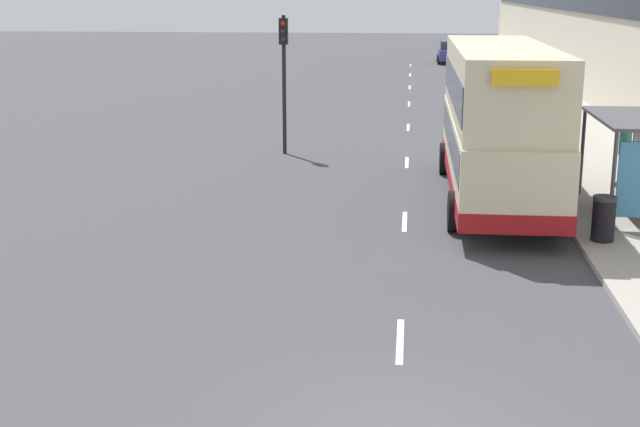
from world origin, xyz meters
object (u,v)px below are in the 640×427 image
Objects in this scene: double_decker_bus_near at (498,120)px; litter_bin at (604,218)px; car_0 at (451,52)px; bus_shelter at (636,148)px; traffic_light_far_kerb at (284,62)px; pedestrian_at_shelter at (624,152)px.

litter_bin is at bearing -64.48° from double_decker_bus_near.
double_decker_bus_near is 5.08m from litter_bin.
litter_bin is (1.41, -51.91, -0.20)m from car_0.
litter_bin is at bearing -115.52° from bus_shelter.
litter_bin is 0.22× the size of traffic_light_far_kerb.
car_0 is 4.22× the size of litter_bin.
litter_bin is at bearing -88.44° from car_0.
traffic_light_far_kerb is (-10.83, 4.56, 2.22)m from pedestrian_at_shelter.
pedestrian_at_shelter reaches higher than litter_bin.
double_decker_bus_near reaches higher than bus_shelter.
litter_bin is (2.08, -4.35, -1.62)m from double_decker_bus_near.
litter_bin is (-1.22, -2.56, -1.21)m from bus_shelter.
double_decker_bus_near is at bearing -151.58° from pedestrian_at_shelter.
traffic_light_far_kerb is (-6.88, 6.70, 1.00)m from double_decker_bus_near.
litter_bin is 14.46m from traffic_light_far_kerb.
bus_shelter is at bearing -99.45° from pedestrian_at_shelter.
bus_shelter is at bearing -28.45° from double_decker_bus_near.
double_decker_bus_near is at bearing 151.55° from bus_shelter.
car_0 is at bearing 91.56° from litter_bin.
car_0 is (0.67, 47.56, -1.42)m from double_decker_bus_near.
bus_shelter is 0.95× the size of car_0.
double_decker_bus_near is (-3.30, 1.79, 0.41)m from bus_shelter.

